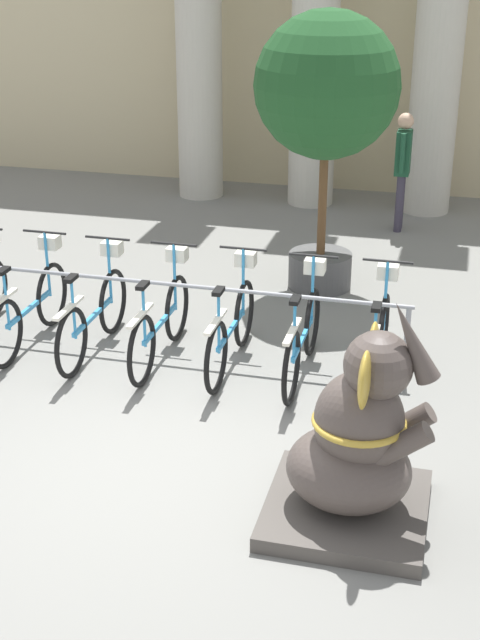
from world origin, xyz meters
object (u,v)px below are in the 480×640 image
(bicycle_5, at_px, (303,335))
(potted_tree, at_px, (327,96))
(bicycle_6, at_px, (378,342))
(person_pedestrian, at_px, (403,161))
(bicycle_3, at_px, (161,320))
(bicycle_4, at_px, (232,326))
(bicycle_2, at_px, (94,313))
(elephant_statue, at_px, (357,447))
(bicycle_1, at_px, (31,305))

(bicycle_5, xyz_separation_m, potted_tree, (-0.23, 2.31, 1.84))
(bicycle_6, bearing_deg, person_pedestrian, 92.68)
(bicycle_3, distance_m, bicycle_4, 0.71)
(bicycle_2, distance_m, person_pedestrian, 5.46)
(bicycle_2, xyz_separation_m, bicycle_4, (1.42, 0.04, 0.00))
(bicycle_5, distance_m, potted_tree, 2.97)
(bicycle_5, xyz_separation_m, elephant_statue, (0.78, -2.15, 0.18))
(bicycle_2, bearing_deg, bicycle_3, -0.18)
(bicycle_4, bearing_deg, elephant_statue, -55.63)
(bicycle_2, height_order, bicycle_3, same)
(bicycle_6, bearing_deg, bicycle_5, -178.10)
(bicycle_4, xyz_separation_m, potted_tree, (0.48, 2.28, 1.84))
(bicycle_1, distance_m, elephant_statue, 4.22)
(bicycle_3, distance_m, person_pedestrian, 5.16)
(bicycle_1, height_order, potted_tree, potted_tree)
(bicycle_3, height_order, person_pedestrian, person_pedestrian)
(bicycle_1, bearing_deg, elephant_statue, -30.92)
(bicycle_3, bearing_deg, potted_tree, 62.81)
(bicycle_3, height_order, bicycle_6, same)
(person_pedestrian, distance_m, potted_tree, 2.84)
(bicycle_3, xyz_separation_m, bicycle_4, (0.71, 0.04, 0.00))
(bicycle_4, bearing_deg, bicycle_5, -2.63)
(bicycle_4, distance_m, potted_tree, 2.97)
(potted_tree, bearing_deg, bicycle_1, -138.67)
(bicycle_5, bearing_deg, bicycle_4, 177.37)
(bicycle_4, bearing_deg, bicycle_1, -179.64)
(bicycle_3, height_order, elephant_statue, elephant_statue)
(bicycle_3, relative_size, bicycle_4, 1.00)
(bicycle_5, bearing_deg, bicycle_6, 1.90)
(elephant_statue, bearing_deg, bicycle_6, 91.93)
(elephant_statue, bearing_deg, bicycle_5, 110.01)
(bicycle_1, xyz_separation_m, person_pedestrian, (3.32, 4.74, 0.57))
(bicycle_6, relative_size, elephant_statue, 0.99)
(bicycle_2, relative_size, bicycle_3, 1.00)
(elephant_statue, distance_m, potted_tree, 4.87)
(bicycle_2, relative_size, elephant_statue, 0.99)
(bicycle_1, xyz_separation_m, bicycle_3, (1.42, -0.02, 0.00))
(bicycle_5, bearing_deg, bicycle_3, -179.81)
(bicycle_2, relative_size, potted_tree, 0.55)
(bicycle_4, height_order, bicycle_6, same)
(bicycle_1, height_order, person_pedestrian, person_pedestrian)
(bicycle_6, distance_m, elephant_statue, 2.18)
(elephant_statue, bearing_deg, potted_tree, 102.75)
(bicycle_5, relative_size, potted_tree, 0.55)
(bicycle_1, distance_m, bicycle_5, 2.84)
(elephant_statue, bearing_deg, bicycle_4, 124.37)
(bicycle_2, xyz_separation_m, bicycle_3, (0.71, -0.00, 0.00))
(bicycle_2, relative_size, bicycle_6, 1.00)
(bicycle_2, height_order, person_pedestrian, person_pedestrian)
(bicycle_3, bearing_deg, elephant_statue, -44.25)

